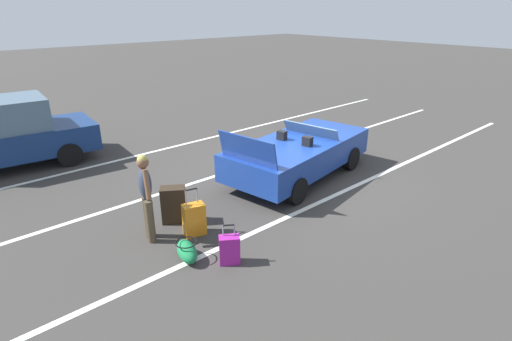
{
  "coord_description": "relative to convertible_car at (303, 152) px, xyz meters",
  "views": [
    {
      "loc": [
        -6.94,
        -6.32,
        3.99
      ],
      "look_at": [
        -1.76,
        -0.41,
        0.75
      ],
      "focal_mm": 28.08,
      "sensor_mm": 36.0,
      "label": 1
    }
  ],
  "objects": [
    {
      "name": "lot_line_far",
      "position": [
        -0.2,
        4.03,
        -0.59
      ],
      "size": [
        18.0,
        0.12,
        0.01
      ],
      "primitive_type": "cube",
      "color": "silver",
      "rests_on": "ground_plane"
    },
    {
      "name": "parked_sedan_near",
      "position": [
        -5.55,
        5.42,
        0.3
      ],
      "size": [
        4.65,
        2.21,
        1.82
      ],
      "rotation": [
        0.0,
        0.0,
        3.05
      ],
      "color": "navy",
      "rests_on": "ground_plane"
    },
    {
      "name": "suitcase_small_carryon",
      "position": [
        -3.76,
        -1.83,
        -0.34
      ],
      "size": [
        0.39,
        0.35,
        0.7
      ],
      "rotation": [
        0.0,
        0.0,
        4.13
      ],
      "color": "#991E8C",
      "rests_on": "ground_plane"
    },
    {
      "name": "suitcase_large_black",
      "position": [
        -3.72,
        -0.01,
        -0.22
      ],
      "size": [
        0.55,
        0.5,
        0.74
      ],
      "rotation": [
        0.0,
        0.0,
        0.99
      ],
      "color": "#2D2319",
      "rests_on": "ground_plane"
    },
    {
      "name": "duffel_bag",
      "position": [
        -4.24,
        -1.28,
        -0.43
      ],
      "size": [
        0.46,
        0.7,
        0.34
      ],
      "rotation": [
        0.0,
        0.0,
        1.3
      ],
      "color": "#19723F",
      "rests_on": "ground_plane"
    },
    {
      "name": "lot_line_near",
      "position": [
        -0.2,
        -1.37,
        -0.59
      ],
      "size": [
        18.0,
        0.12,
        0.01
      ],
      "primitive_type": "cube",
      "color": "silver",
      "rests_on": "ground_plane"
    },
    {
      "name": "ground_plane",
      "position": [
        -0.2,
        -0.03,
        -0.59
      ],
      "size": [
        80.0,
        80.0,
        0.0
      ],
      "primitive_type": "plane",
      "color": "#383533"
    },
    {
      "name": "convertible_car",
      "position": [
        0.0,
        0.0,
        0.0
      ],
      "size": [
        4.37,
        2.41,
        1.54
      ],
      "rotation": [
        0.0,
        0.0,
        0.17
      ],
      "color": "navy",
      "rests_on": "ground_plane"
    },
    {
      "name": "suitcase_medium_bright",
      "position": [
        -3.7,
        -0.68,
        -0.28
      ],
      "size": [
        0.44,
        0.33,
        0.92
      ],
      "rotation": [
        0.0,
        0.0,
        4.48
      ],
      "color": "orange",
      "rests_on": "ground_plane"
    },
    {
      "name": "traveler_person",
      "position": [
        -4.4,
        -0.29,
        0.34
      ],
      "size": [
        0.3,
        0.6,
        1.65
      ],
      "rotation": [
        0.0,
        0.0,
        -0.28
      ],
      "color": "#4C3F2D",
      "rests_on": "ground_plane"
    },
    {
      "name": "lot_line_mid",
      "position": [
        -0.2,
        1.33,
        -0.59
      ],
      "size": [
        18.0,
        0.12,
        0.01
      ],
      "primitive_type": "cube",
      "color": "silver",
      "rests_on": "ground_plane"
    }
  ]
}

